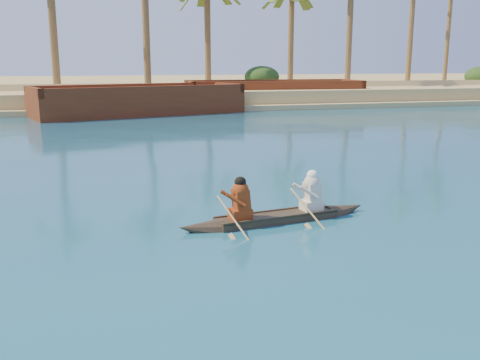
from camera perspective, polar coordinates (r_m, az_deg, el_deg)
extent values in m
plane|color=navy|center=(14.00, -15.98, -1.81)|extent=(160.00, 160.00, 0.00)
cube|color=tan|center=(39.73, -15.97, 7.34)|extent=(150.00, 8.00, 0.50)
cube|color=tan|center=(61.66, -15.99, 9.40)|extent=(150.00, 50.00, 1.50)
cube|color=maroon|center=(35.84, -10.66, 7.71)|extent=(14.06, 7.83, 1.67)
cube|color=maroon|center=(43.07, 3.60, 8.68)|extent=(13.92, 5.35, 1.71)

